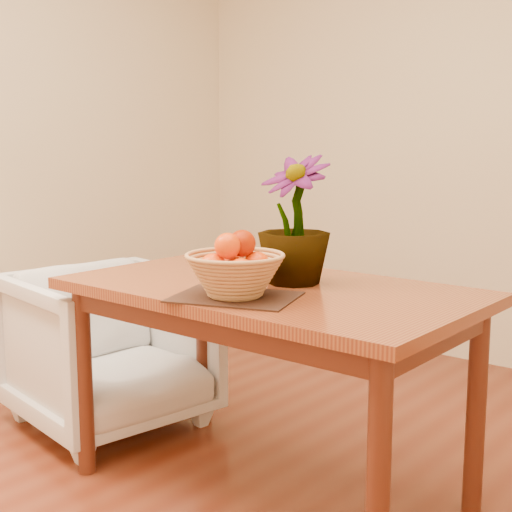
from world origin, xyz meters
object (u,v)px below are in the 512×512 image
Objects in this scene: potted_plant at (294,220)px; armchair at (110,340)px; table at (269,310)px; wicker_basket at (235,276)px.

armchair is (-0.97, -0.03, -0.59)m from potted_plant.
table is 1.84× the size of armchair.
wicker_basket is at bearing -89.35° from potted_plant.
potted_plant is (0.05, 0.07, 0.31)m from table.
potted_plant is 0.58× the size of armchair.
wicker_basket is 0.41× the size of armchair.
wicker_basket is 0.71× the size of potted_plant.
armchair is at bearing 164.11° from wicker_basket.
armchair is (-0.92, 0.04, -0.28)m from table.
potted_plant reaches higher than wicker_basket.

